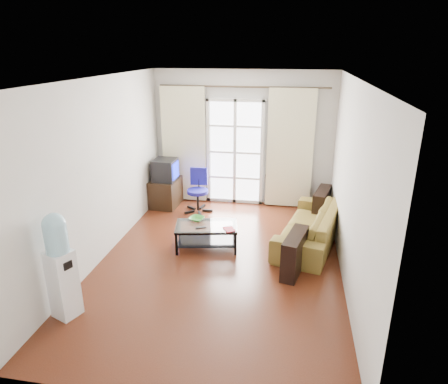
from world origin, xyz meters
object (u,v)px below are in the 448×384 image
object	(u,v)px
task_chair	(198,199)
water_cooler	(60,264)
coffee_table	(206,233)
tv_stand	(166,192)
sofa	(310,225)
crt_tv	(164,170)

from	to	relation	value
task_chair	water_cooler	size ratio (longest dim) A/B	0.64
coffee_table	tv_stand	distance (m)	2.11
sofa	crt_tv	size ratio (longest dim) A/B	4.43
sofa	crt_tv	distance (m)	3.12
sofa	crt_tv	xyz separation A→B (m)	(-2.87, 1.14, 0.48)
sofa	tv_stand	bearing A→B (deg)	-99.28
coffee_table	task_chair	distance (m)	1.57
task_chair	water_cooler	xyz separation A→B (m)	(-0.81, -3.49, 0.45)
tv_stand	task_chair	world-z (taller)	task_chair
sofa	coffee_table	world-z (taller)	sofa
task_chair	coffee_table	bearing A→B (deg)	-76.37
task_chair	crt_tv	bearing A→B (deg)	163.30
coffee_table	tv_stand	size ratio (longest dim) A/B	1.39
coffee_table	water_cooler	world-z (taller)	water_cooler
water_cooler	task_chair	bearing A→B (deg)	98.98
sofa	tv_stand	distance (m)	3.12
water_cooler	sofa	bearing A→B (deg)	62.29
sofa	tv_stand	size ratio (longest dim) A/B	2.83
coffee_table	water_cooler	bearing A→B (deg)	-123.14
sofa	task_chair	size ratio (longest dim) A/B	2.53
task_chair	water_cooler	distance (m)	3.61
coffee_table	tv_stand	world-z (taller)	tv_stand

